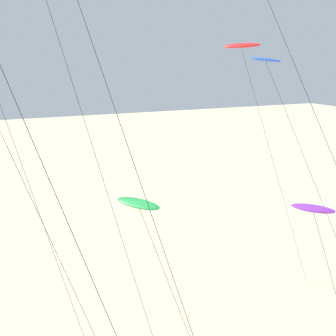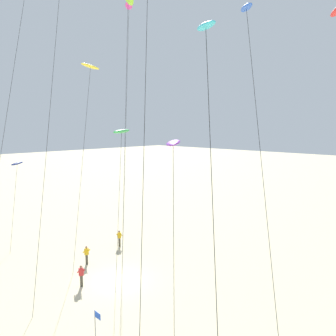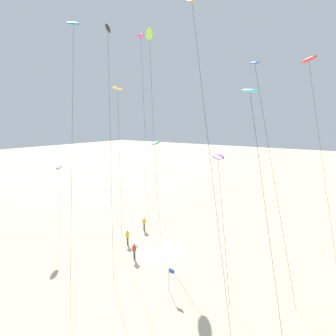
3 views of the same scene
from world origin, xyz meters
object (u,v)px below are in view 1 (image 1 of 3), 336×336
at_px(kite_red, 242,47).
at_px(kite_green, 138,204).
at_px(kite_blue, 268,67).
at_px(kite_purple, 313,210).

xyz_separation_m(kite_red, kite_green, (-13.24, -10.03, -8.90)).
xyz_separation_m(kite_blue, kite_purple, (-0.76, -5.90, -7.93)).
bearing_deg(kite_purple, kite_blue, 82.63).
bearing_deg(kite_red, kite_blue, -111.60).
relative_size(kite_green, kite_purple, 1.04).
bearing_deg(kite_blue, kite_purple, -97.37).
distance_m(kite_blue, kite_purple, 9.91).
relative_size(kite_red, kite_purple, 1.83).
relative_size(kite_red, kite_blue, 1.06).
bearing_deg(kite_purple, kite_green, 158.55).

